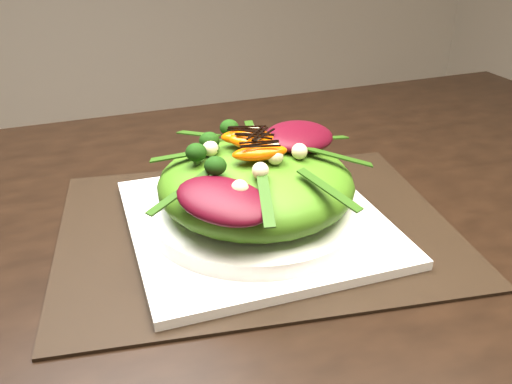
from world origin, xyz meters
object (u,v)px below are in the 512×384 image
object	(u,v)px
placemat	(256,226)
plate_base	(256,221)
dining_table	(216,244)
orange_segment	(246,140)
lettuce_mound	(256,183)
salad_bowl	(256,210)

from	to	relation	value
placemat	plate_base	xyz separation A→B (m)	(-0.00, 0.00, 0.01)
dining_table	orange_segment	xyz separation A→B (m)	(0.04, 0.01, 0.13)
lettuce_mound	salad_bowl	bearing A→B (deg)	0.00
placemat	orange_segment	world-z (taller)	orange_segment
plate_base	placemat	bearing A→B (deg)	0.00
placemat	salad_bowl	size ratio (longest dim) A/B	1.82
salad_bowl	lettuce_mound	bearing A→B (deg)	0.00
plate_base	lettuce_mound	size ratio (longest dim) A/B	1.29
dining_table	salad_bowl	world-z (taller)	dining_table
lettuce_mound	orange_segment	world-z (taller)	orange_segment
placemat	salad_bowl	world-z (taller)	salad_bowl
placemat	lettuce_mound	distance (m)	0.06
placemat	plate_base	world-z (taller)	plate_base
dining_table	lettuce_mound	world-z (taller)	dining_table
placemat	lettuce_mound	size ratio (longest dim) A/B	2.03
placemat	lettuce_mound	bearing A→B (deg)	180.00
lettuce_mound	placemat	bearing A→B (deg)	0.00
placemat	plate_base	size ratio (longest dim) A/B	1.58
plate_base	orange_segment	bearing A→B (deg)	99.72
orange_segment	dining_table	bearing A→B (deg)	-166.32
plate_base	dining_table	bearing A→B (deg)	166.22
salad_bowl	orange_segment	xyz separation A→B (m)	(-0.00, 0.02, 0.08)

